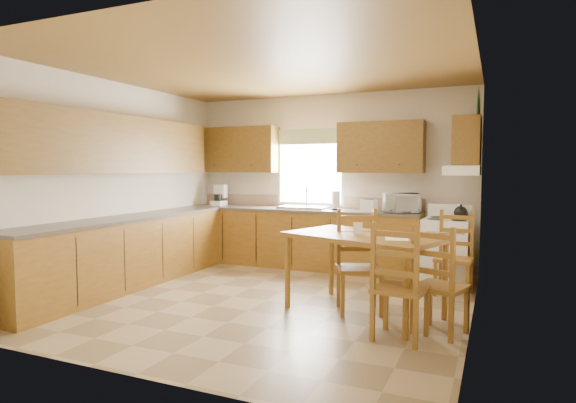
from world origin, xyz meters
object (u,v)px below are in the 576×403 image
at_px(dining_table, 363,274).
at_px(chair_far_left, 359,262).
at_px(chair_near_left, 400,281).
at_px(chair_near_right, 441,280).
at_px(chair_far_right, 454,254).
at_px(microwave, 401,203).
at_px(stove, 447,253).

relative_size(dining_table, chair_far_left, 1.45).
bearing_deg(chair_near_left, chair_near_right, -129.68).
height_order(chair_near_left, chair_far_left, chair_far_left).
xyz_separation_m(chair_near_left, chair_far_right, (0.32, 1.81, -0.02)).
bearing_deg(chair_near_left, chair_far_left, -42.69).
distance_m(microwave, chair_far_right, 1.23).
distance_m(dining_table, chair_near_left, 0.80).
relative_size(dining_table, chair_far_right, 1.56).
bearing_deg(stove, dining_table, -108.93).
bearing_deg(microwave, stove, -44.27).
xyz_separation_m(stove, chair_near_left, (-0.19, -2.28, 0.10)).
bearing_deg(chair_near_left, microwave, -72.94).
relative_size(stove, chair_near_right, 0.85).
bearing_deg(microwave, chair_far_right, -64.64).
height_order(chair_near_left, chair_near_right, chair_near_left).
bearing_deg(stove, chair_near_right, -82.62).
distance_m(dining_table, chair_far_right, 1.45).
xyz_separation_m(dining_table, chair_far_right, (0.82, 1.19, 0.08)).
bearing_deg(chair_near_left, chair_far_right, -93.12).
bearing_deg(dining_table, chair_near_left, -31.10).
bearing_deg(microwave, dining_table, -111.21).
bearing_deg(chair_far_right, dining_table, -120.69).
bearing_deg(chair_far_left, chair_far_right, 28.58).
xyz_separation_m(chair_near_left, chair_far_left, (-0.56, 0.65, 0.01)).
bearing_deg(chair_near_right, chair_near_left, 62.06).
bearing_deg(microwave, chair_near_right, -91.12).
xyz_separation_m(chair_near_left, chair_near_right, (0.32, 0.30, -0.02)).
bearing_deg(stove, chair_far_left, -110.88).
height_order(microwave, chair_near_left, microwave).
distance_m(stove, chair_far_left, 1.80).
relative_size(chair_near_left, chair_near_right, 1.04).
distance_m(microwave, chair_far_left, 2.00).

